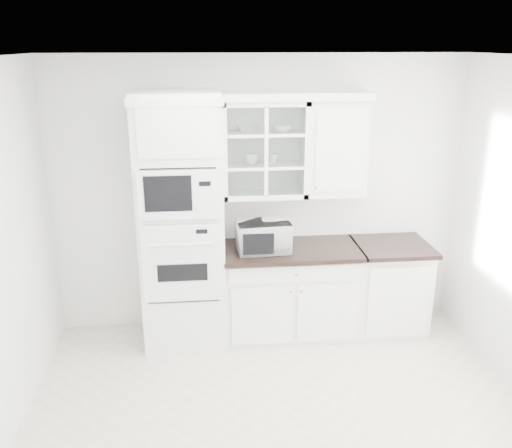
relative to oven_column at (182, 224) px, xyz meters
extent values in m
cube|color=beige|center=(0.75, -1.42, -1.19)|extent=(4.00, 3.50, 0.01)
cube|color=white|center=(0.75, 0.32, 0.15)|extent=(4.00, 0.02, 2.70)
cube|color=white|center=(0.75, -1.42, 1.49)|extent=(4.00, 3.50, 0.02)
cube|color=white|center=(0.00, 0.01, 0.00)|extent=(0.76, 0.65, 2.40)
cube|color=white|center=(0.00, -0.33, -0.26)|extent=(0.70, 0.03, 0.72)
cube|color=black|center=(0.00, -0.35, -0.34)|extent=(0.44, 0.01, 0.16)
cube|color=white|center=(0.00, -0.33, 0.37)|extent=(0.70, 0.03, 0.43)
cube|color=black|center=(-0.09, -0.35, 0.39)|extent=(0.40, 0.01, 0.31)
cube|color=white|center=(1.03, 0.03, -0.76)|extent=(1.30, 0.60, 0.88)
cube|color=#2F1F18|center=(1.03, 0.00, -0.30)|extent=(1.32, 0.67, 0.04)
cube|color=white|center=(2.03, 0.03, -0.76)|extent=(0.70, 0.60, 0.88)
cube|color=#2F1F18|center=(2.03, 0.00, -0.30)|extent=(0.72, 0.67, 0.04)
cube|color=white|center=(0.78, 0.17, 0.65)|extent=(0.80, 0.33, 0.90)
cube|color=white|center=(0.78, 0.17, 0.50)|extent=(0.74, 0.29, 0.02)
cube|color=white|center=(0.78, 0.17, 0.80)|extent=(0.74, 0.29, 0.02)
cube|color=white|center=(1.46, 0.17, 0.65)|extent=(0.55, 0.33, 0.90)
cube|color=white|center=(0.68, 0.14, 1.14)|extent=(2.14, 0.38, 0.07)
imported|color=white|center=(0.75, -0.02, -0.14)|extent=(0.52, 0.44, 0.28)
imported|color=white|center=(0.62, 0.19, 0.83)|extent=(0.20, 0.20, 0.05)
imported|color=white|center=(0.95, 0.16, 0.84)|extent=(0.22, 0.22, 0.05)
imported|color=white|center=(0.66, 0.17, 0.56)|extent=(0.13, 0.13, 0.10)
imported|color=white|center=(0.86, 0.17, 0.56)|extent=(0.12, 0.12, 0.09)
camera|label=1|loc=(0.21, -4.78, 1.60)|focal=38.00mm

